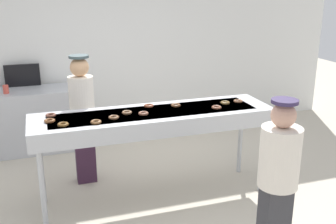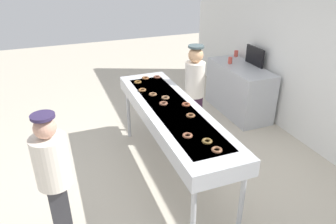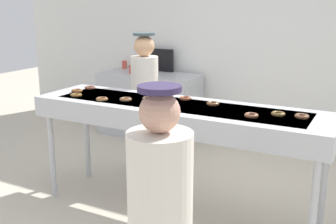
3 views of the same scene
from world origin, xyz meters
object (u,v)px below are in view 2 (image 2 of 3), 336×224
menu_display (255,56)px  chocolate_donut_7 (153,94)px  chocolate_donut_0 (187,136)px  chocolate_donut_8 (138,82)px  paper_cup_1 (236,54)px  chocolate_donut_10 (142,90)px  chocolate_donut_6 (145,78)px  chocolate_donut_9 (186,104)px  chocolate_donut_3 (207,141)px  paper_cup_0 (230,60)px  fryer_conveyor (172,115)px  customer_waiting (54,176)px  chocolate_donut_11 (163,103)px  chocolate_donut_4 (157,77)px  chocolate_donut_5 (165,98)px  chocolate_donut_1 (190,116)px  worker_baker (194,92)px  chocolate_donut_2 (217,150)px  prep_counter (239,90)px

menu_display → chocolate_donut_7: bearing=-67.8°
menu_display → chocolate_donut_0: bearing=-47.5°
chocolate_donut_8 → paper_cup_1: size_ratio=0.93×
paper_cup_1 → chocolate_donut_7: bearing=-56.3°
chocolate_donut_8 → chocolate_donut_10: bearing=-4.8°
chocolate_donut_6 → chocolate_donut_9: bearing=10.1°
chocolate_donut_3 → paper_cup_0: (-2.54, 1.81, -0.07)m
fryer_conveyor → paper_cup_1: same height
customer_waiting → paper_cup_0: 4.05m
chocolate_donut_6 → chocolate_donut_11: 0.98m
chocolate_donut_4 → customer_waiting: customer_waiting is taller
chocolate_donut_5 → menu_display: size_ratio=0.22×
fryer_conveyor → chocolate_donut_11: bearing=-153.7°
chocolate_donut_0 → chocolate_donut_3: size_ratio=1.00×
chocolate_donut_1 → customer_waiting: bearing=-77.7°
chocolate_donut_5 → chocolate_donut_6: size_ratio=1.00×
chocolate_donut_11 → chocolate_donut_7: bearing=-174.2°
fryer_conveyor → chocolate_donut_8: size_ratio=24.24×
chocolate_donut_3 → worker_baker: size_ratio=0.07×
chocolate_donut_6 → chocolate_donut_7: same height
chocolate_donut_3 → chocolate_donut_7: bearing=-174.4°
chocolate_donut_9 → worker_baker: 0.87m
paper_cup_0 → chocolate_donut_8: bearing=-72.1°
customer_waiting → paper_cup_0: bearing=125.6°
paper_cup_0 → menu_display: 0.46m
chocolate_donut_1 → chocolate_donut_5: (-0.60, -0.10, 0.00)m
chocolate_donut_1 → worker_baker: bearing=152.0°
fryer_conveyor → chocolate_donut_11: chocolate_donut_11 is taller
chocolate_donut_10 → paper_cup_0: 2.26m
menu_display → chocolate_donut_6: bearing=-82.4°
menu_display → fryer_conveyor: bearing=-57.4°
chocolate_donut_11 → chocolate_donut_0: bearing=-2.9°
chocolate_donut_0 → worker_baker: (-1.43, 0.77, -0.17)m
chocolate_donut_0 → customer_waiting: bearing=-92.7°
chocolate_donut_1 → chocolate_donut_10: (-0.97, -0.31, 0.00)m
chocolate_donut_6 → chocolate_donut_11: same height
menu_display → paper_cup_0: bearing=-120.8°
chocolate_donut_10 → paper_cup_1: chocolate_donut_10 is taller
fryer_conveyor → chocolate_donut_6: chocolate_donut_6 is taller
fryer_conveyor → chocolate_donut_8: bearing=-170.6°
chocolate_donut_8 → menu_display: menu_display is taller
chocolate_donut_1 → chocolate_donut_2: (0.77, -0.07, 0.00)m
worker_baker → customer_waiting: worker_baker is taller
paper_cup_0 → paper_cup_1: size_ratio=1.00×
fryer_conveyor → chocolate_donut_5: bearing=176.5°
chocolate_donut_4 → worker_baker: (0.38, 0.48, -0.17)m
worker_baker → chocolate_donut_2: bearing=176.9°
chocolate_donut_10 → customer_waiting: size_ratio=0.07×
paper_cup_1 → chocolate_donut_8: bearing=-66.9°
chocolate_donut_0 → prep_counter: (-2.13, 2.06, -0.60)m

